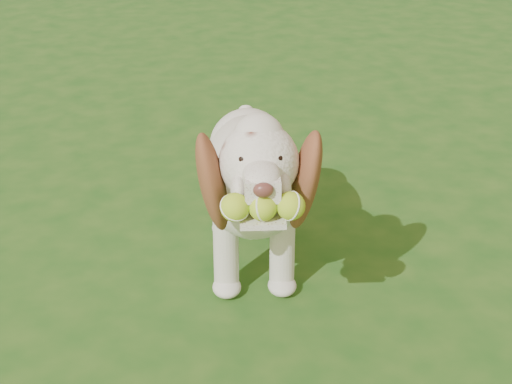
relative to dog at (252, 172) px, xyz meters
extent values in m
plane|color=#1B4C15|center=(-0.55, -0.53, -0.46)|extent=(80.00, 80.00, 0.00)
ellipsoid|color=silver|center=(0.02, 0.12, -0.04)|extent=(0.49, 0.78, 0.39)
ellipsoid|color=silver|center=(-0.03, -0.16, 0.00)|extent=(0.43, 0.43, 0.38)
ellipsoid|color=silver|center=(0.06, 0.37, -0.05)|extent=(0.40, 0.40, 0.34)
cylinder|color=silver|center=(-0.05, -0.30, 0.10)|extent=(0.25, 0.33, 0.29)
sphere|color=silver|center=(-0.07, -0.44, 0.25)|extent=(0.31, 0.31, 0.27)
sphere|color=silver|center=(-0.07, -0.42, 0.32)|extent=(0.20, 0.20, 0.17)
cube|color=silver|center=(-0.10, -0.59, 0.24)|extent=(0.14, 0.17, 0.07)
ellipsoid|color=#592D28|center=(-0.11, -0.67, 0.26)|extent=(0.07, 0.05, 0.05)
cube|color=silver|center=(-0.10, -0.60, 0.14)|extent=(0.17, 0.19, 0.02)
ellipsoid|color=brown|center=(-0.23, -0.40, 0.17)|extent=(0.18, 0.25, 0.41)
ellipsoid|color=brown|center=(0.08, -0.45, 0.17)|extent=(0.17, 0.27, 0.41)
cylinder|color=silver|center=(0.09, 0.52, -0.01)|extent=(0.10, 0.19, 0.15)
cylinder|color=silver|center=(-0.13, -0.11, -0.29)|extent=(0.11, 0.11, 0.33)
cylinder|color=silver|center=(0.09, -0.15, -0.29)|extent=(0.11, 0.11, 0.33)
cylinder|color=silver|center=(-0.05, 0.36, -0.29)|extent=(0.11, 0.11, 0.33)
cylinder|color=silver|center=(0.17, 0.33, -0.29)|extent=(0.11, 0.11, 0.33)
sphere|color=#94CE28|center=(-0.20, -0.63, 0.19)|extent=(0.10, 0.10, 0.09)
sphere|color=#94CE28|center=(-0.11, -0.65, 0.19)|extent=(0.10, 0.10, 0.09)
sphere|color=#94CE28|center=(-0.03, -0.66, 0.19)|extent=(0.10, 0.10, 0.09)
camera|label=1|loc=(-0.60, -2.72, 1.30)|focal=55.00mm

